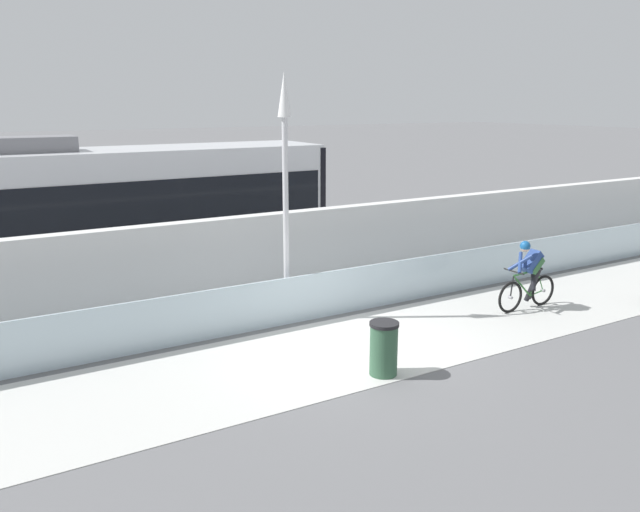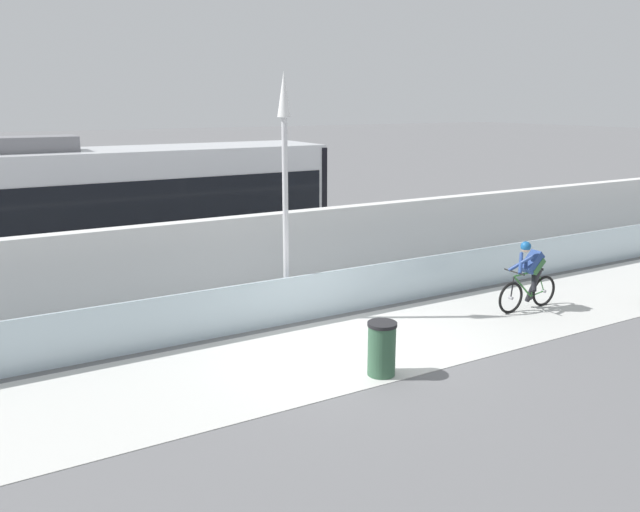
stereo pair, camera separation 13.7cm
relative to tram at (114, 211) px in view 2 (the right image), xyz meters
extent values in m
plane|color=slate|center=(2.75, -6.85, -1.89)|extent=(200.00, 200.00, 0.00)
cube|color=silver|center=(2.75, -6.85, -1.89)|extent=(32.00, 3.20, 0.01)
cube|color=silver|center=(2.75, -5.00, -1.38)|extent=(32.00, 0.05, 1.02)
cube|color=silver|center=(2.75, -3.20, -0.86)|extent=(32.00, 0.36, 2.06)
cube|color=#595654|center=(2.75, -0.72, -1.89)|extent=(32.00, 0.08, 0.01)
cube|color=#595654|center=(2.75, 0.72, -1.89)|extent=(32.00, 0.08, 0.01)
cube|color=silver|center=(0.02, 0.00, 0.01)|extent=(11.00, 2.50, 3.10)
cube|color=black|center=(0.02, 0.00, 0.36)|extent=(10.56, 2.54, 1.04)
cube|color=#19599E|center=(0.02, 0.00, -1.36)|extent=(10.78, 2.53, 0.28)
cube|color=slate|center=(-1.96, 0.00, 1.74)|extent=(2.40, 1.10, 0.36)
cube|color=#232326|center=(3.54, 0.00, -1.53)|extent=(1.40, 1.88, 0.20)
cylinder|color=black|center=(3.54, -0.72, -1.59)|extent=(0.60, 0.10, 0.60)
cylinder|color=black|center=(3.54, 0.72, -1.59)|extent=(0.60, 0.10, 0.60)
cube|color=black|center=(5.47, 0.00, 0.01)|extent=(0.16, 2.54, 2.94)
torus|color=black|center=(7.02, -6.85, -1.53)|extent=(0.72, 0.06, 0.72)
cylinder|color=#99999E|center=(7.02, -6.85, -1.53)|extent=(0.07, 0.10, 0.07)
torus|color=black|center=(8.07, -6.85, -1.53)|extent=(0.72, 0.06, 0.72)
cylinder|color=#99999E|center=(8.07, -6.85, -1.53)|extent=(0.07, 0.10, 0.07)
cylinder|color=#337233|center=(7.36, -6.85, -1.32)|extent=(0.60, 0.04, 0.58)
cylinder|color=#337233|center=(7.73, -6.85, -1.30)|extent=(0.22, 0.04, 0.59)
cylinder|color=#337233|center=(7.45, -6.85, -1.03)|extent=(0.76, 0.04, 0.07)
cylinder|color=#337233|center=(7.86, -6.85, -1.56)|extent=(0.43, 0.03, 0.09)
cylinder|color=#337233|center=(7.95, -6.85, -1.27)|extent=(0.27, 0.02, 0.53)
cylinder|color=black|center=(7.04, -6.85, -1.29)|extent=(0.08, 0.03, 0.49)
cube|color=black|center=(7.82, -6.85, -0.99)|extent=(0.24, 0.10, 0.05)
cylinder|color=black|center=(7.07, -6.85, -0.94)|extent=(0.03, 0.58, 0.03)
cylinder|color=#262628|center=(7.64, -6.85, -1.59)|extent=(0.18, 0.02, 0.18)
cube|color=navy|center=(7.60, -6.85, -0.78)|extent=(0.50, 0.28, 0.51)
cube|color=#336638|center=(7.70, -6.85, -0.87)|extent=(0.38, 0.30, 0.38)
sphere|color=beige|center=(7.36, -6.85, -0.43)|extent=(0.20, 0.20, 0.20)
sphere|color=#195999|center=(7.36, -6.85, -0.40)|extent=(0.23, 0.23, 0.23)
cylinder|color=navy|center=(7.25, -6.85, -0.77)|extent=(0.44, 0.41, 0.41)
cylinder|color=navy|center=(7.25, -6.85, -0.77)|extent=(0.44, 0.41, 0.41)
cylinder|color=black|center=(7.71, -6.85, -1.35)|extent=(0.29, 0.33, 0.80)
cylinder|color=black|center=(7.71, -6.85, -1.21)|extent=(0.29, 0.33, 0.54)
cylinder|color=gray|center=(2.53, -4.70, -1.79)|extent=(0.24, 0.24, 0.20)
cylinder|color=silver|center=(2.53, -4.70, 0.31)|extent=(0.12, 0.12, 4.20)
cone|color=white|center=(2.53, -4.70, 2.86)|extent=(0.28, 0.28, 0.90)
cylinder|color=#33593F|center=(2.64, -8.10, -1.44)|extent=(0.48, 0.48, 0.90)
cylinder|color=black|center=(2.64, -8.10, -0.96)|extent=(0.51, 0.51, 0.06)
camera|label=1|loc=(-3.39, -16.25, 2.71)|focal=35.25mm
camera|label=2|loc=(-3.27, -16.32, 2.71)|focal=35.25mm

